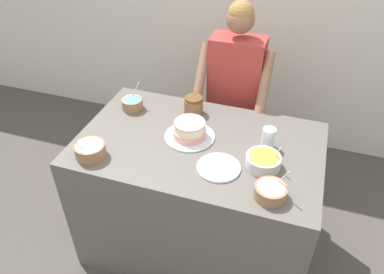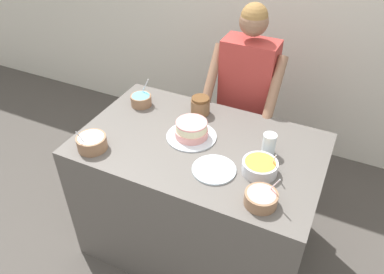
{
  "view_description": "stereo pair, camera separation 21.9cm",
  "coord_description": "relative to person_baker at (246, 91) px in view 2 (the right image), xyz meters",
  "views": [
    {
      "loc": [
        0.52,
        -1.24,
        2.33
      ],
      "look_at": [
        -0.03,
        0.41,
        1.01
      ],
      "focal_mm": 35.0,
      "sensor_mm": 36.0,
      "label": 1
    },
    {
      "loc": [
        0.73,
        -1.16,
        2.33
      ],
      "look_at": [
        -0.03,
        0.41,
        1.01
      ],
      "focal_mm": 35.0,
      "sensor_mm": 36.0,
      "label": 2
    }
  ],
  "objects": [
    {
      "name": "wall_back",
      "position": [
        -0.06,
        0.82,
        0.34
      ],
      "size": [
        10.0,
        0.05,
        2.6
      ],
      "color": "silver",
      "rests_on": "ground_plane"
    },
    {
      "name": "counter",
      "position": [
        -0.06,
        -0.68,
        -0.49
      ],
      "size": [
        1.47,
        0.91,
        0.94
      ],
      "color": "#5B5651",
      "rests_on": "ground_plane"
    },
    {
      "name": "person_baker",
      "position": [
        0.0,
        0.0,
        0.0
      ],
      "size": [
        0.52,
        0.45,
        1.59
      ],
      "color": "#2D2D38",
      "rests_on": "ground_plane"
    },
    {
      "name": "cake",
      "position": [
        -0.13,
        -0.65,
        0.03
      ],
      "size": [
        0.31,
        0.31,
        0.11
      ],
      "color": "silver",
      "rests_on": "counter"
    },
    {
      "name": "frosting_bowl_blue",
      "position": [
        -0.6,
        -0.47,
        0.03
      ],
      "size": [
        0.14,
        0.14,
        0.18
      ],
      "color": "#936B4C",
      "rests_on": "counter"
    },
    {
      "name": "frosting_bowl_orange",
      "position": [
        0.34,
        -0.78,
        0.03
      ],
      "size": [
        0.19,
        0.19,
        0.16
      ],
      "color": "silver",
      "rests_on": "counter"
    },
    {
      "name": "frosting_bowl_white",
      "position": [
        -0.61,
        -1.0,
        0.03
      ],
      "size": [
        0.18,
        0.18,
        0.16
      ],
      "color": "#936B4C",
      "rests_on": "counter"
    },
    {
      "name": "frosting_bowl_pink",
      "position": [
        0.42,
        -1.0,
        0.02
      ],
      "size": [
        0.17,
        0.17,
        0.18
      ],
      "color": "#936B4C",
      "rests_on": "counter"
    },
    {
      "name": "drinking_glass",
      "position": [
        0.34,
        -0.6,
        0.05
      ],
      "size": [
        0.08,
        0.08,
        0.13
      ],
      "color": "silver",
      "rests_on": "counter"
    },
    {
      "name": "ceramic_plate",
      "position": [
        0.11,
        -0.87,
        -0.01
      ],
      "size": [
        0.25,
        0.25,
        0.01
      ],
      "color": "silver",
      "rests_on": "counter"
    },
    {
      "name": "stoneware_jar",
      "position": [
        -0.19,
        -0.39,
        0.04
      ],
      "size": [
        0.13,
        0.13,
        0.12
      ],
      "color": "brown",
      "rests_on": "counter"
    }
  ]
}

